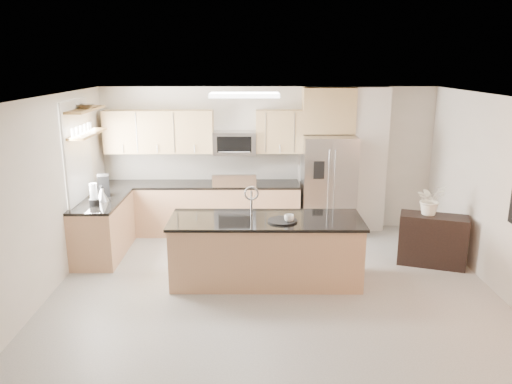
{
  "coord_description": "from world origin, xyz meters",
  "views": [
    {
      "loc": [
        -0.3,
        -5.74,
        3.04
      ],
      "look_at": [
        -0.24,
        1.3,
        1.18
      ],
      "focal_mm": 35.0,
      "sensor_mm": 36.0,
      "label": 1
    }
  ],
  "objects_px": {
    "blender": "(94,196)",
    "cup": "(289,218)",
    "refrigerator": "(328,185)",
    "flower_vase": "(431,192)",
    "credenza": "(432,240)",
    "platter": "(282,221)",
    "coffee_maker": "(103,186)",
    "range": "(235,207)",
    "island": "(266,250)",
    "microwave": "(235,143)",
    "bowl": "(85,105)",
    "kettle": "(102,195)"
  },
  "relations": [
    {
      "from": "blender",
      "to": "cup",
      "type": "bearing_deg",
      "value": -16.12
    },
    {
      "from": "refrigerator",
      "to": "flower_vase",
      "type": "height_order",
      "value": "refrigerator"
    },
    {
      "from": "credenza",
      "to": "platter",
      "type": "xyz_separation_m",
      "value": [
        -2.34,
        -0.69,
        0.54
      ]
    },
    {
      "from": "credenza",
      "to": "coffee_maker",
      "type": "distance_m",
      "value": 5.24
    },
    {
      "from": "blender",
      "to": "flower_vase",
      "type": "xyz_separation_m",
      "value": [
        5.07,
        -0.06,
        0.07
      ]
    },
    {
      "from": "platter",
      "to": "flower_vase",
      "type": "distance_m",
      "value": 2.4
    },
    {
      "from": "range",
      "to": "cup",
      "type": "relative_size",
      "value": 8.56
    },
    {
      "from": "range",
      "to": "island",
      "type": "distance_m",
      "value": 2.14
    },
    {
      "from": "range",
      "to": "island",
      "type": "height_order",
      "value": "island"
    },
    {
      "from": "microwave",
      "to": "platter",
      "type": "relative_size",
      "value": 1.89
    },
    {
      "from": "bowl",
      "to": "flower_vase",
      "type": "bearing_deg",
      "value": -5.92
    },
    {
      "from": "credenza",
      "to": "flower_vase",
      "type": "xyz_separation_m",
      "value": [
        -0.06,
        0.06,
        0.75
      ]
    },
    {
      "from": "range",
      "to": "flower_vase",
      "type": "distance_m",
      "value": 3.39
    },
    {
      "from": "microwave",
      "to": "kettle",
      "type": "bearing_deg",
      "value": -147.39
    },
    {
      "from": "blender",
      "to": "bowl",
      "type": "distance_m",
      "value": 1.41
    },
    {
      "from": "microwave",
      "to": "blender",
      "type": "distance_m",
      "value": 2.64
    },
    {
      "from": "platter",
      "to": "bowl",
      "type": "bearing_deg",
      "value": 156.34
    },
    {
      "from": "cup",
      "to": "bowl",
      "type": "relative_size",
      "value": 0.41
    },
    {
      "from": "credenza",
      "to": "blender",
      "type": "distance_m",
      "value": 5.18
    },
    {
      "from": "refrigerator",
      "to": "credenza",
      "type": "bearing_deg",
      "value": -46.67
    },
    {
      "from": "flower_vase",
      "to": "microwave",
      "type": "bearing_deg",
      "value": 152.06
    },
    {
      "from": "island",
      "to": "blender",
      "type": "relative_size",
      "value": 7.75
    },
    {
      "from": "range",
      "to": "kettle",
      "type": "distance_m",
      "value": 2.41
    },
    {
      "from": "refrigerator",
      "to": "blender",
      "type": "height_order",
      "value": "refrigerator"
    },
    {
      "from": "cup",
      "to": "blender",
      "type": "height_order",
      "value": "blender"
    },
    {
      "from": "microwave",
      "to": "coffee_maker",
      "type": "relative_size",
      "value": 2.24
    },
    {
      "from": "island",
      "to": "kettle",
      "type": "distance_m",
      "value": 2.74
    },
    {
      "from": "coffee_maker",
      "to": "range",
      "type": "bearing_deg",
      "value": 21.56
    },
    {
      "from": "cup",
      "to": "coffee_maker",
      "type": "height_order",
      "value": "coffee_maker"
    },
    {
      "from": "kettle",
      "to": "coffee_maker",
      "type": "distance_m",
      "value": 0.35
    },
    {
      "from": "platter",
      "to": "blender",
      "type": "xyz_separation_m",
      "value": [
        -2.79,
        0.81,
        0.14
      ]
    },
    {
      "from": "island",
      "to": "flower_vase",
      "type": "distance_m",
      "value": 2.66
    },
    {
      "from": "microwave",
      "to": "coffee_maker",
      "type": "height_order",
      "value": "microwave"
    },
    {
      "from": "credenza",
      "to": "kettle",
      "type": "xyz_separation_m",
      "value": [
        -5.08,
        0.35,
        0.64
      ]
    },
    {
      "from": "blender",
      "to": "bowl",
      "type": "relative_size",
      "value": 1.07
    },
    {
      "from": "kettle",
      "to": "coffee_maker",
      "type": "bearing_deg",
      "value": 101.52
    },
    {
      "from": "credenza",
      "to": "kettle",
      "type": "height_order",
      "value": "kettle"
    },
    {
      "from": "cup",
      "to": "blender",
      "type": "distance_m",
      "value": 3.0
    },
    {
      "from": "platter",
      "to": "bowl",
      "type": "relative_size",
      "value": 1.24
    },
    {
      "from": "microwave",
      "to": "kettle",
      "type": "relative_size",
      "value": 3.04
    },
    {
      "from": "refrigerator",
      "to": "flower_vase",
      "type": "distance_m",
      "value": 1.96
    },
    {
      "from": "range",
      "to": "flower_vase",
      "type": "height_order",
      "value": "flower_vase"
    },
    {
      "from": "refrigerator",
      "to": "blender",
      "type": "distance_m",
      "value": 3.98
    },
    {
      "from": "refrigerator",
      "to": "cup",
      "type": "bearing_deg",
      "value": -111.27
    },
    {
      "from": "microwave",
      "to": "platter",
      "type": "height_order",
      "value": "microwave"
    },
    {
      "from": "coffee_maker",
      "to": "flower_vase",
      "type": "distance_m",
      "value": 5.12
    },
    {
      "from": "cup",
      "to": "coffee_maker",
      "type": "relative_size",
      "value": 0.39
    },
    {
      "from": "refrigerator",
      "to": "bowl",
      "type": "height_order",
      "value": "bowl"
    },
    {
      "from": "credenza",
      "to": "bowl",
      "type": "distance_m",
      "value": 5.7
    },
    {
      "from": "cup",
      "to": "platter",
      "type": "bearing_deg",
      "value": 167.7
    }
  ]
}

